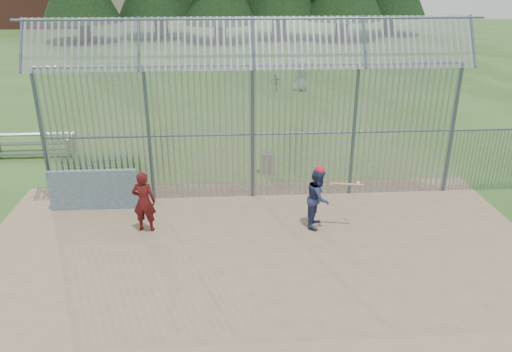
{
  "coord_description": "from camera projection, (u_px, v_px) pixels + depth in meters",
  "views": [
    {
      "loc": [
        -0.82,
        -10.39,
        6.46
      ],
      "look_at": [
        0.0,
        2.0,
        1.3
      ],
      "focal_mm": 35.0,
      "sensor_mm": 36.0,
      "label": 1
    }
  ],
  "objects": [
    {
      "name": "batter",
      "position": [
        318.0,
        198.0,
        13.26
      ],
      "size": [
        0.84,
        0.95,
        1.63
      ],
      "primitive_type": "imported",
      "rotation": [
        0.0,
        0.0,
        1.24
      ],
      "color": "navy",
      "rests_on": "dirt_infield"
    },
    {
      "name": "dirt_infield",
      "position": [
        263.0,
        268.0,
        11.64
      ],
      "size": [
        14.0,
        10.0,
        0.02
      ],
      "primitive_type": "cube",
      "color": "#756047",
      "rests_on": "ground"
    },
    {
      "name": "dugout_wall",
      "position": [
        94.0,
        190.0,
        14.26
      ],
      "size": [
        2.5,
        0.12,
        1.2
      ],
      "primitive_type": "cube",
      "color": "#38566B",
      "rests_on": "dirt_infield"
    },
    {
      "name": "batting_gear",
      "position": [
        326.0,
        173.0,
        12.97
      ],
      "size": [
        1.25,
        0.39,
        0.58
      ],
      "color": "red",
      "rests_on": "ground"
    },
    {
      "name": "trash_can",
      "position": [
        267.0,
        162.0,
        16.96
      ],
      "size": [
        0.56,
        0.56,
        0.82
      ],
      "color": "#95979D",
      "rests_on": "ground"
    },
    {
      "name": "ground",
      "position": [
        261.0,
        257.0,
        12.1
      ],
      "size": [
        120.0,
        120.0,
        0.0
      ],
      "primitive_type": "plane",
      "color": "#2D511E",
      "rests_on": "ground"
    },
    {
      "name": "backstop_fence",
      "position": [
        315.0,
        122.0,
        14.47
      ],
      "size": [
        20.09,
        0.81,
        5.3
      ],
      "color": "#47566B",
      "rests_on": "ground"
    },
    {
      "name": "bleacher",
      "position": [
        33.0,
        145.0,
        18.58
      ],
      "size": [
        3.0,
        0.95,
        0.72
      ],
      "color": "gray",
      "rests_on": "ground"
    },
    {
      "name": "bg_kid_standing",
      "position": [
        302.0,
        75.0,
        28.24
      ],
      "size": [
        1.05,
        0.99,
        1.81
      ],
      "primitive_type": "imported",
      "rotation": [
        0.0,
        0.0,
        3.77
      ],
      "color": "slate",
      "rests_on": "ground"
    },
    {
      "name": "onlooker",
      "position": [
        144.0,
        202.0,
        13.0
      ],
      "size": [
        0.66,
        0.48,
        1.67
      ],
      "primitive_type": "imported",
      "rotation": [
        0.0,
        0.0,
        3.01
      ],
      "color": "maroon",
      "rests_on": "dirt_infield"
    },
    {
      "name": "bg_kid_seated",
      "position": [
        275.0,
        82.0,
        28.31
      ],
      "size": [
        0.6,
        0.28,
        1.01
      ],
      "primitive_type": "imported",
      "rotation": [
        0.0,
        0.0,
        3.21
      ],
      "color": "slate",
      "rests_on": "ground"
    }
  ]
}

